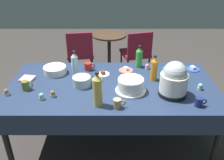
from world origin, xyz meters
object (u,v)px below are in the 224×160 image
Objects in this scene: dessert_plate_teal at (170,69)px; coffee_mug_red at (88,66)px; maroon_chair_left at (80,51)px; dessert_plate_cream at (103,74)px; cupcake_rose at (6,92)px; soda_bottle_water at (75,65)px; dessert_plate_coral at (126,70)px; round_cafe_table at (109,46)px; maroon_chair_right at (137,51)px; soda_bottle_orange_juice at (154,69)px; cupcake_lemon at (53,94)px; coffee_mug_olive at (26,85)px; slow_cooker at (174,80)px; cupcake_cocoa at (41,96)px; cupcake_vanilla at (200,87)px; cupcake_berry at (147,67)px; dessert_plate_cobalt at (193,69)px; coffee_mug_navy at (199,102)px; coffee_mug_tan at (117,103)px; soda_bottle_lime_soda at (139,57)px; potluck_table at (112,89)px; ceramic_snack_bowl at (55,70)px; glass_salad_bowl at (82,81)px; soda_bottle_ginger_ale at (97,90)px; frosted_layer_cake at (131,85)px.

coffee_mug_red is at bearing -179.48° from dessert_plate_teal.
dessert_plate_cream is at bearing -72.18° from maroon_chair_left.
soda_bottle_water reaches higher than cupcake_rose.
dessert_plate_cream is 0.18× the size of maroon_chair_left.
dessert_plate_coral is 0.23× the size of round_cafe_table.
soda_bottle_orange_juice is at bearing -88.72° from maroon_chair_right.
coffee_mug_olive reaches higher than cupcake_lemon.
coffee_mug_red is (-0.87, 0.56, -0.12)m from slow_cooker.
cupcake_cocoa is (-1.26, -0.09, -0.13)m from slow_cooker.
dessert_plate_teal is 0.51m from cupcake_vanilla.
dessert_plate_coral is 1.31m from cupcake_rose.
coffee_mug_olive is (-1.29, -0.47, 0.02)m from cupcake_berry.
cupcake_rose is at bearing -116.03° from round_cafe_table.
slow_cooker is 0.35m from cupcake_vanilla.
coffee_mug_navy is at bearing -102.60° from dessert_plate_cobalt.
cupcake_berry is 1.00× the size of cupcake_lemon.
coffee_mug_olive reaches higher than cupcake_berry.
maroon_chair_right is (0.37, 2.01, -0.30)m from coffee_mug_tan.
cupcake_cocoa is 0.25× the size of soda_bottle_lime_soda.
round_cafe_table is at bearing 66.66° from coffee_mug_olive.
soda_bottle_orange_juice is 0.61m from coffee_mug_navy.
cupcake_rose is (-1.73, -0.57, 0.02)m from dessert_plate_teal.
cupcake_cocoa is at bearing -156.33° from potluck_table.
slow_cooker is 1.27m from cupcake_cocoa.
cupcake_vanilla is at bearing -13.28° from ceramic_snack_bowl.
cupcake_rose is at bearing 176.18° from cupcake_lemon.
coffee_mug_tan is at bearing -83.51° from potluck_table.
glass_salad_bowl reaches higher than coffee_mug_olive.
round_cafe_table is (0.49, 0.22, 0.01)m from maroon_chair_left.
cupcake_berry is at bearing 5.45° from ceramic_snack_bowl.
cupcake_cocoa is 0.58× the size of coffee_mug_olive.
coffee_mug_tan is at bearing -87.46° from round_cafe_table.
dessert_plate_cobalt is at bearing 34.22° from soda_bottle_ginger_ale.
coffee_mug_navy is at bearing -44.26° from slow_cooker.
maroon_chair_left is 0.96m from maroon_chair_right.
round_cafe_table is (-0.24, 1.94, -0.32)m from frosted_layer_cake.
soda_bottle_orange_juice is 0.34× the size of maroon_chair_left.
soda_bottle_ginger_ale is (-0.58, -0.49, 0.03)m from soda_bottle_orange_juice.
coffee_mug_navy reaches higher than cupcake_berry.
soda_bottle_water is at bearing 69.39° from cupcake_lemon.
soda_bottle_lime_soda is (0.32, 0.43, 0.19)m from potluck_table.
glass_salad_bowl is (-0.32, -0.02, 0.11)m from potluck_table.
coffee_mug_navy is at bearing -26.26° from soda_bottle_water.
maroon_chair_left is at bearing 123.91° from coffee_mug_navy.
coffee_mug_navy is (0.63, -0.73, 0.03)m from dessert_plate_coral.
frosted_layer_cake is 0.71m from cupcake_vanilla.
dessert_plate_cobalt is at bearing 3.44° from ceramic_snack_bowl.
cupcake_lemon is 0.46m from cupcake_rose.
cupcake_lemon is 0.66m from coffee_mug_red.
ceramic_snack_bowl is 0.91× the size of soda_bottle_orange_juice.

